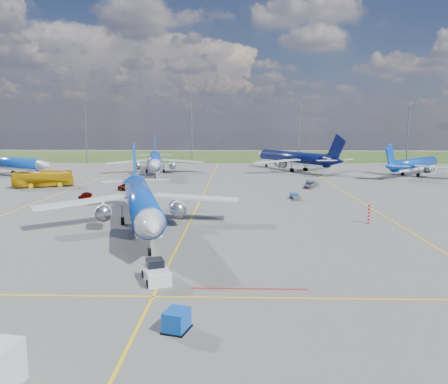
{
  "coord_description": "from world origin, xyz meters",
  "views": [
    {
      "loc": [
        6.87,
        -54.05,
        13.93
      ],
      "look_at": [
        4.97,
        11.4,
        4.0
      ],
      "focal_mm": 35.0,
      "sensor_mm": 36.0,
      "label": 1
    }
  ],
  "objects_px": {
    "bg_jet_n": "(293,171)",
    "bg_jet_nw": "(11,175)",
    "pushback_tug": "(156,272)",
    "bg_jet_nnw": "(155,174)",
    "uld_container": "(177,320)",
    "main_airliner": "(142,228)",
    "warning_post": "(369,213)",
    "baggage_tug_e": "(312,183)",
    "bg_jet_ne": "(414,175)",
    "service_car_b": "(130,187)",
    "baggage_tug_c": "(126,185)",
    "service_car_c": "(309,185)",
    "apron_bus": "(43,179)",
    "service_car_a": "(85,195)",
    "baggage_tug_w": "(295,197)"
  },
  "relations": [
    {
      "from": "pushback_tug",
      "to": "bg_jet_ne",
      "type": "bearing_deg",
      "value": 35.71
    },
    {
      "from": "warning_post",
      "to": "bg_jet_nnw",
      "type": "xyz_separation_m",
      "value": [
        -43.15,
        65.34,
        -1.5
      ]
    },
    {
      "from": "pushback_tug",
      "to": "bg_jet_nnw",
      "type": "bearing_deg",
      "value": 79.79
    },
    {
      "from": "bg_jet_nnw",
      "to": "baggage_tug_e",
      "type": "distance_m",
      "value": 48.33
    },
    {
      "from": "uld_container",
      "to": "bg_jet_nnw",
      "type": "bearing_deg",
      "value": 118.24
    },
    {
      "from": "apron_bus",
      "to": "baggage_tug_e",
      "type": "relative_size",
      "value": 2.79
    },
    {
      "from": "service_car_b",
      "to": "baggage_tug_c",
      "type": "xyz_separation_m",
      "value": [
        -2.3,
        5.39,
        -0.18
      ]
    },
    {
      "from": "service_car_a",
      "to": "baggage_tug_w",
      "type": "height_order",
      "value": "service_car_a"
    },
    {
      "from": "uld_container",
      "to": "baggage_tug_c",
      "type": "relative_size",
      "value": 0.34
    },
    {
      "from": "service_car_b",
      "to": "service_car_c",
      "type": "height_order",
      "value": "service_car_b"
    },
    {
      "from": "bg_jet_nnw",
      "to": "service_car_b",
      "type": "height_order",
      "value": "bg_jet_nnw"
    },
    {
      "from": "baggage_tug_w",
      "to": "apron_bus",
      "type": "bearing_deg",
      "value": 160.24
    },
    {
      "from": "bg_jet_nw",
      "to": "baggage_tug_e",
      "type": "xyz_separation_m",
      "value": [
        82.14,
        -18.08,
        0.49
      ]
    },
    {
      "from": "bg_jet_nnw",
      "to": "service_car_c",
      "type": "distance_m",
      "value": 49.84
    },
    {
      "from": "pushback_tug",
      "to": "uld_container",
      "type": "xyz_separation_m",
      "value": [
        3.2,
        -9.67,
        -0.03
      ]
    },
    {
      "from": "bg_jet_nnw",
      "to": "warning_post",
      "type": "bearing_deg",
      "value": -66.96
    },
    {
      "from": "baggage_tug_w",
      "to": "warning_post",
      "type": "bearing_deg",
      "value": -74.07
    },
    {
      "from": "main_airliner",
      "to": "baggage_tug_w",
      "type": "distance_m",
      "value": 34.61
    },
    {
      "from": "main_airliner",
      "to": "service_car_a",
      "type": "bearing_deg",
      "value": 108.17
    },
    {
      "from": "apron_bus",
      "to": "baggage_tug_c",
      "type": "distance_m",
      "value": 19.13
    },
    {
      "from": "baggage_tug_c",
      "to": "uld_container",
      "type": "bearing_deg",
      "value": -79.69
    },
    {
      "from": "uld_container",
      "to": "baggage_tug_c",
      "type": "distance_m",
      "value": 74.01
    },
    {
      "from": "bg_jet_nw",
      "to": "baggage_tug_c",
      "type": "distance_m",
      "value": 44.76
    },
    {
      "from": "bg_jet_nnw",
      "to": "service_car_a",
      "type": "bearing_deg",
      "value": -107.4
    },
    {
      "from": "pushback_tug",
      "to": "baggage_tug_w",
      "type": "bearing_deg",
      "value": 46.9
    },
    {
      "from": "baggage_tug_e",
      "to": "pushback_tug",
      "type": "bearing_deg",
      "value": -126.5
    },
    {
      "from": "main_airliner",
      "to": "service_car_b",
      "type": "xyz_separation_m",
      "value": [
        -10.09,
        35.08,
        0.74
      ]
    },
    {
      "from": "warning_post",
      "to": "baggage_tug_e",
      "type": "xyz_separation_m",
      "value": [
        -1.17,
        41.38,
        -1.01
      ]
    },
    {
      "from": "service_car_b",
      "to": "baggage_tug_c",
      "type": "height_order",
      "value": "service_car_b"
    },
    {
      "from": "bg_jet_n",
      "to": "bg_jet_nw",
      "type": "bearing_deg",
      "value": -20.22
    },
    {
      "from": "bg_jet_nnw",
      "to": "service_car_b",
      "type": "distance_m",
      "value": 33.75
    },
    {
      "from": "warning_post",
      "to": "pushback_tug",
      "type": "distance_m",
      "value": 35.82
    },
    {
      "from": "uld_container",
      "to": "pushback_tug",
      "type": "bearing_deg",
      "value": 125.21
    },
    {
      "from": "bg_jet_n",
      "to": "bg_jet_ne",
      "type": "distance_m",
      "value": 34.96
    },
    {
      "from": "uld_container",
      "to": "service_car_a",
      "type": "bearing_deg",
      "value": 131.73
    },
    {
      "from": "uld_container",
      "to": "baggage_tug_e",
      "type": "height_order",
      "value": "uld_container"
    },
    {
      "from": "service_car_a",
      "to": "service_car_c",
      "type": "bearing_deg",
      "value": 27.9
    },
    {
      "from": "warning_post",
      "to": "service_car_c",
      "type": "relative_size",
      "value": 0.62
    },
    {
      "from": "uld_container",
      "to": "bg_jet_ne",
      "type": "bearing_deg",
      "value": 77.51
    },
    {
      "from": "main_airliner",
      "to": "baggage_tug_c",
      "type": "xyz_separation_m",
      "value": [
        -12.39,
        40.48,
        0.55
      ]
    },
    {
      "from": "bg_jet_nw",
      "to": "main_airliner",
      "type": "bearing_deg",
      "value": -110.92
    },
    {
      "from": "warning_post",
      "to": "apron_bus",
      "type": "relative_size",
      "value": 0.22
    },
    {
      "from": "apron_bus",
      "to": "bg_jet_nnw",
      "type": "bearing_deg",
      "value": -58.28
    },
    {
      "from": "bg_jet_nnw",
      "to": "uld_container",
      "type": "relative_size",
      "value": 22.69
    },
    {
      "from": "warning_post",
      "to": "bg_jet_ne",
      "type": "relative_size",
      "value": 0.08
    },
    {
      "from": "bg_jet_nnw",
      "to": "baggage_tug_e",
      "type": "height_order",
      "value": "bg_jet_nnw"
    },
    {
      "from": "bg_jet_nnw",
      "to": "apron_bus",
      "type": "relative_size",
      "value": 3.07
    },
    {
      "from": "bg_jet_n",
      "to": "baggage_tug_c",
      "type": "distance_m",
      "value": 57.66
    },
    {
      "from": "bg_jet_ne",
      "to": "service_car_b",
      "type": "bearing_deg",
      "value": 67.58
    },
    {
      "from": "bg_jet_ne",
      "to": "service_car_c",
      "type": "height_order",
      "value": "bg_jet_ne"
    }
  ]
}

